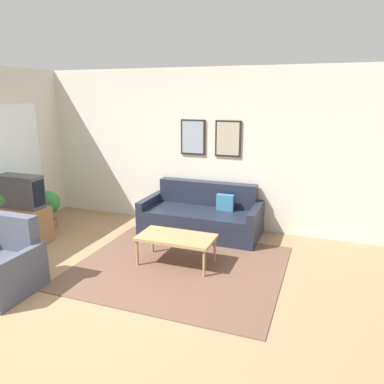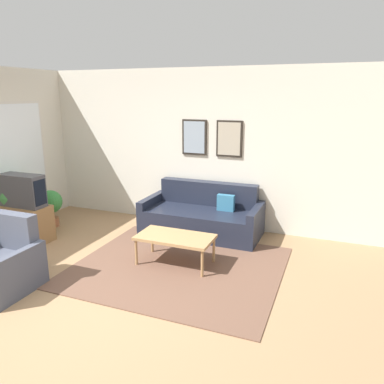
# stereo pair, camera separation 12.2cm
# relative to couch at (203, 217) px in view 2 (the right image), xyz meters

# --- Properties ---
(ground_plane) EXTENTS (16.00, 16.00, 0.00)m
(ground_plane) POSITION_rel_couch_xyz_m (-0.63, -2.43, -0.28)
(ground_plane) COLOR #997551
(area_rug) EXTENTS (2.71, 2.36, 0.01)m
(area_rug) POSITION_rel_couch_xyz_m (0.14, -1.34, -0.28)
(area_rug) COLOR brown
(area_rug) RESTS_ON ground_plane
(wall_back) EXTENTS (8.00, 0.09, 2.70)m
(wall_back) POSITION_rel_couch_xyz_m (-0.62, 0.47, 1.07)
(wall_back) COLOR beige
(wall_back) RESTS_ON ground_plane
(couch) EXTENTS (1.94, 0.90, 0.82)m
(couch) POSITION_rel_couch_xyz_m (0.00, 0.00, 0.00)
(couch) COLOR #1E2333
(couch) RESTS_ON ground_plane
(coffee_table) EXTENTS (1.03, 0.55, 0.41)m
(coffee_table) POSITION_rel_couch_xyz_m (0.06, -1.26, 0.09)
(coffee_table) COLOR #A87F51
(coffee_table) RESTS_ON ground_plane
(tv_stand) EXTENTS (0.77, 0.44, 0.58)m
(tv_stand) POSITION_rel_couch_xyz_m (-2.47, -1.36, 0.00)
(tv_stand) COLOR olive
(tv_stand) RESTS_ON ground_plane
(tv) EXTENTS (0.72, 0.28, 0.50)m
(tv) POSITION_rel_couch_xyz_m (-2.47, -1.36, 0.54)
(tv) COLOR #424247
(tv) RESTS_ON tv_stand
(armchair) EXTENTS (0.78, 0.76, 0.87)m
(armchair) POSITION_rel_couch_xyz_m (-1.58, -2.64, 0.00)
(armchair) COLOR #474C5B
(armchair) RESTS_ON ground_plane
(potted_plant_tall) EXTENTS (0.67, 0.67, 1.03)m
(potted_plant_tall) POSITION_rel_couch_xyz_m (-2.73, -1.17, 0.38)
(potted_plant_tall) COLOR #383D42
(potted_plant_tall) RESTS_ON ground_plane
(potted_plant_by_window) EXTENTS (0.40, 0.40, 0.65)m
(potted_plant_by_window) POSITION_rel_couch_xyz_m (-2.59, -0.66, 0.12)
(potted_plant_by_window) COLOR #935638
(potted_plant_by_window) RESTS_ON ground_plane
(potted_plant_small) EXTENTS (0.44, 0.44, 0.71)m
(potted_plant_small) POSITION_rel_couch_xyz_m (-2.79, -0.93, 0.14)
(potted_plant_small) COLOR beige
(potted_plant_small) RESTS_ON ground_plane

